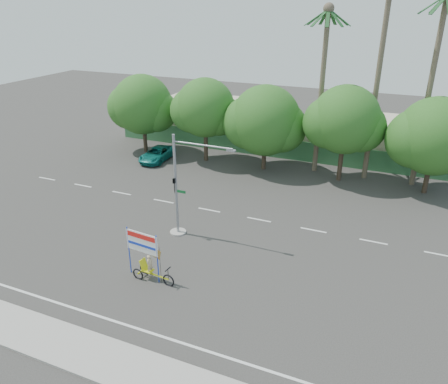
% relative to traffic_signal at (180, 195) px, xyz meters
% --- Properties ---
extents(ground, '(120.00, 120.00, 0.00)m').
position_rel_traffic_signal_xyz_m(ground, '(2.20, -3.98, -2.92)').
color(ground, '#33302D').
rests_on(ground, ground).
extents(sidewalk_near, '(50.00, 2.40, 0.12)m').
position_rel_traffic_signal_xyz_m(sidewalk_near, '(2.20, -11.48, -2.86)').
color(sidewalk_near, gray).
rests_on(sidewalk_near, ground).
extents(fence, '(38.00, 0.08, 2.00)m').
position_rel_traffic_signal_xyz_m(fence, '(2.20, 17.52, -1.92)').
color(fence, '#336B3D').
rests_on(fence, ground).
extents(building_left, '(12.00, 8.00, 4.00)m').
position_rel_traffic_signal_xyz_m(building_left, '(-7.80, 22.02, -0.92)').
color(building_left, beige).
rests_on(building_left, ground).
extents(building_right, '(14.00, 8.00, 3.60)m').
position_rel_traffic_signal_xyz_m(building_right, '(10.20, 22.02, -1.12)').
color(building_right, beige).
rests_on(building_right, ground).
extents(tree_far_left, '(7.14, 6.00, 7.96)m').
position_rel_traffic_signal_xyz_m(tree_far_left, '(-11.85, 14.02, 1.84)').
color(tree_far_left, '#473828').
rests_on(tree_far_left, ground).
extents(tree_left, '(6.66, 5.60, 8.07)m').
position_rel_traffic_signal_xyz_m(tree_left, '(-4.85, 14.02, 2.14)').
color(tree_left, '#473828').
rests_on(tree_left, ground).
extents(tree_center, '(7.62, 6.40, 7.85)m').
position_rel_traffic_signal_xyz_m(tree_center, '(1.14, 14.02, 1.55)').
color(tree_center, '#473828').
rests_on(tree_center, ground).
extents(tree_right, '(6.90, 5.80, 8.36)m').
position_rel_traffic_signal_xyz_m(tree_right, '(8.15, 14.02, 2.32)').
color(tree_right, '#473828').
rests_on(tree_right, ground).
extents(tree_far_right, '(7.38, 6.20, 7.94)m').
position_rel_traffic_signal_xyz_m(tree_far_right, '(15.15, 14.02, 1.73)').
color(tree_far_right, '#473828').
rests_on(tree_far_right, ground).
extents(palm_tall, '(3.73, 3.79, 17.45)m').
position_rel_traffic_signal_xyz_m(palm_tall, '(10.20, 15.52, 7.55)').
color(palm_tall, '#70604C').
rests_on(palm_tall, ground).
extents(palm_mid, '(3.73, 3.79, 15.45)m').
position_rel_traffic_signal_xyz_m(palm_mid, '(14.20, 15.52, 6.48)').
color(palm_mid, '#70604C').
rests_on(palm_mid, ground).
extents(palm_short, '(3.73, 3.79, 14.45)m').
position_rel_traffic_signal_xyz_m(palm_short, '(5.70, 15.52, 5.94)').
color(palm_short, '#70604C').
rests_on(palm_short, ground).
extents(traffic_signal, '(4.72, 1.10, 7.00)m').
position_rel_traffic_signal_xyz_m(traffic_signal, '(0.00, 0.00, 0.00)').
color(traffic_signal, gray).
rests_on(traffic_signal, ground).
extents(trike_billboard, '(3.13, 0.83, 3.08)m').
position_rel_traffic_signal_xyz_m(trike_billboard, '(0.75, -5.38, -1.68)').
color(trike_billboard, black).
rests_on(trike_billboard, ground).
extents(pickup_truck, '(2.35, 4.76, 1.30)m').
position_rel_traffic_signal_xyz_m(pickup_truck, '(-9.23, 12.06, -2.27)').
color(pickup_truck, '#0F6B62').
rests_on(pickup_truck, ground).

